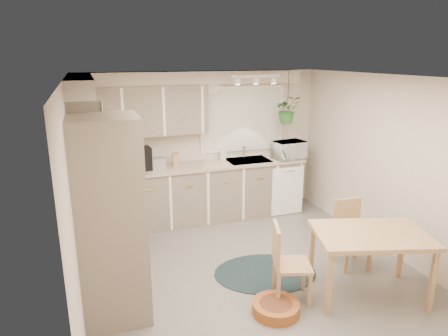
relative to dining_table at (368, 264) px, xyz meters
The scene contains 35 objects.
floor 1.44m from the dining_table, 137.95° to the left, with size 4.20×4.20×0.00m, color slate.
ceiling 2.45m from the dining_table, 137.95° to the left, with size 4.20×4.20×0.00m, color white.
wall_back 3.30m from the dining_table, 108.80° to the left, with size 4.00×0.04×2.40m, color beige.
wall_front 1.76m from the dining_table, 131.42° to the right, with size 4.00×0.04×2.40m, color beige.
wall_left 3.27m from the dining_table, 162.94° to the left, with size 0.04×4.20×2.40m, color beige.
wall_right 1.57m from the dining_table, 43.86° to the left, with size 0.04×4.20×2.40m, color beige.
base_cab_left 3.28m from the dining_table, 146.54° to the left, with size 0.60×1.85×0.90m, color gray.
base_cab_back 3.00m from the dining_table, 114.28° to the left, with size 3.60×0.60×0.90m, color gray.
counter_left 3.31m from the dining_table, 146.44° to the left, with size 0.64×1.89×0.04m, color tan.
counter_back 3.03m from the dining_table, 114.36° to the left, with size 3.64×0.64×0.04m, color tan.
oven_stack 2.84m from the dining_table, 168.40° to the left, with size 0.65×0.65×2.10m, color gray.
wall_oven_face 2.54m from the dining_table, 166.90° to the left, with size 0.02×0.56×0.58m, color white.
upper_cab_left 3.74m from the dining_table, 145.95° to the left, with size 0.35×2.00×0.75m, color gray.
upper_cab_back 3.79m from the dining_table, 125.43° to the left, with size 2.00×0.35×0.75m, color gray.
soffit_left 3.96m from the dining_table, 146.18° to the left, with size 0.30×2.00×0.20m, color beige.
soffit_back 3.67m from the dining_table, 113.15° to the left, with size 3.60×0.30×0.20m, color beige.
cooktop 3.03m from the dining_table, 155.59° to the left, with size 0.52×0.58×0.02m, color white.
range_hood 3.16m from the dining_table, 155.75° to the left, with size 0.40×0.60×0.14m, color white.
window_blinds 3.25m from the dining_table, 96.31° to the left, with size 1.40×0.02×1.00m, color silver.
window_frame 3.26m from the dining_table, 96.29° to the left, with size 1.50×0.02×1.10m, color white.
sink 2.80m from the dining_table, 96.92° to the left, with size 0.70×0.48×0.10m, color #A3A7AB.
dishwasher_front 2.44m from the dining_table, 83.67° to the left, with size 0.58×0.01×0.83m, color white.
track_light_bar 3.17m from the dining_table, 97.61° to the left, with size 0.80×0.04×0.04m, color white.
wall_clock 3.61m from the dining_table, 106.37° to the left, with size 0.30×0.30×0.03m, color gold.
dining_table is the anchor object (origin of this frame).
chair_left 0.87m from the dining_table, 165.93° to the left, with size 0.41×0.41×0.88m, color tan.
chair_back 0.67m from the dining_table, 68.25° to the left, with size 0.40×0.40×0.85m, color tan.
braided_rug 1.25m from the dining_table, 138.49° to the left, with size 1.28×0.96×0.01m, color black.
pet_bed 1.17m from the dining_table, behind, with size 0.50×0.50×0.12m, color #A35B20.
microwave 2.76m from the dining_table, 81.78° to the left, with size 0.53×0.29×0.36m, color white.
soap_bottle 3.03m from the dining_table, 104.37° to the left, with size 0.09×0.21×0.10m, color white.
hanging_plant 2.97m from the dining_table, 83.24° to the left, with size 0.40×0.45×0.35m, color #2E6528.
coffee_maker 3.50m from the dining_table, 127.04° to the left, with size 0.20×0.24×0.36m, color black.
toaster 3.39m from the dining_table, 124.33° to the left, with size 0.27×0.15×0.16m, color #A3A7AB.
knife_block 3.25m from the dining_table, 119.23° to the left, with size 0.10×0.10×0.21m, color tan.
Camera 1 is at (-1.81, -4.18, 2.63)m, focal length 32.00 mm.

